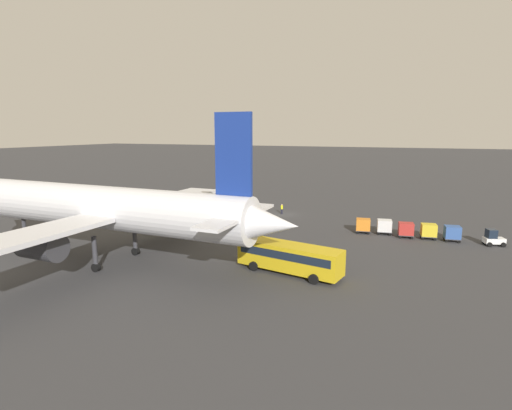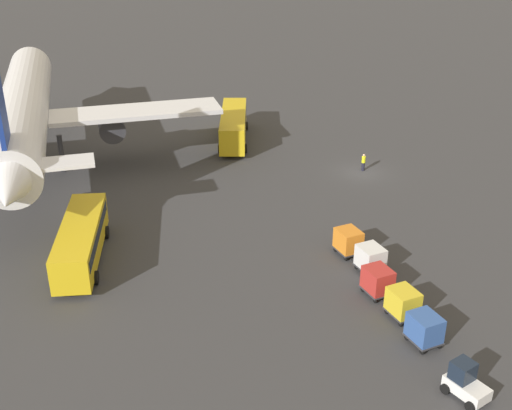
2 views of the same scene
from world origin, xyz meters
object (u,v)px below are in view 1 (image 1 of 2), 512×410
Objects in this scene: shuttle_bus_near at (192,208)px; worker_person at (282,209)px; cargo_cart_blue at (452,233)px; cargo_cart_red at (406,229)px; airplane at (105,208)px; cargo_cart_yellow at (429,230)px; cargo_cart_orange at (363,225)px; shuttle_bus_far at (289,256)px; baggage_tug at (493,238)px; cargo_cart_white at (384,226)px.

shuttle_bus_near reaches higher than worker_person.
shuttle_bus_near is 7.01× the size of worker_person.
cargo_cart_blue and cargo_cart_red have the same top height.
airplane reaches higher than cargo_cart_yellow.
cargo_cart_blue is 1.00× the size of cargo_cart_yellow.
shuttle_bus_far is at bearing 75.91° from cargo_cart_orange.
baggage_tug is 1.21× the size of cargo_cart_yellow.
worker_person is at bearing -33.75° from baggage_tug.
airplane is 16.59× the size of baggage_tug.
shuttle_bus_near is 32.74m from cargo_cart_red.
baggage_tug is 1.54× the size of worker_person.
shuttle_bus_far is 4.21× the size of baggage_tug.
cargo_cart_blue is (-26.37, 8.39, 0.32)m from worker_person.
cargo_cart_red is at bearing 163.67° from cargo_cart_white.
cargo_cart_yellow and cargo_cart_orange have the same top height.
shuttle_bus_near is 35.61m from cargo_cart_yellow.
worker_person is at bearing -105.76° from airplane.
airplane reaches higher than cargo_cart_blue.
airplane reaches higher than baggage_tug.
cargo_cart_blue is at bearing -119.09° from shuttle_bus_far.
baggage_tug is at bearing -179.22° from cargo_cart_red.
cargo_cart_blue is at bearing 179.66° from cargo_cart_orange.
worker_person is 27.68m from cargo_cart_blue.
shuttle_bus_far reaches higher than cargo_cart_yellow.
shuttle_bus_far is 5.10× the size of cargo_cart_orange.
shuttle_bus_far is 25.41m from cargo_cart_blue.
shuttle_bus_far is 20.14m from cargo_cart_orange.
cargo_cart_red is at bearing 2.99° from cargo_cart_blue.
cargo_cart_blue reaches higher than worker_person.
airplane is 3.94× the size of shuttle_bus_far.
shuttle_bus_near is at bearing 2.72° from cargo_cart_blue.
airplane is 20.10× the size of cargo_cart_white.
cargo_cart_orange is at bearing -3.67° from cargo_cart_red.
baggage_tug is 16.10m from cargo_cart_orange.
airplane is 20.10× the size of cargo_cart_blue.
cargo_cart_red is 1.00× the size of cargo_cart_white.
shuttle_bus_near is at bearing 3.07° from cargo_cart_yellow.
shuttle_bus_near reaches higher than cargo_cart_orange.
cargo_cart_white is at bearing -137.64° from airplane.
baggage_tug is 1.21× the size of cargo_cart_white.
shuttle_bus_near is 43.12m from baggage_tug.
baggage_tug is at bearing 176.99° from cargo_cart_white.
shuttle_bus_far is at bearing -167.27° from airplane.
shuttle_bus_near is at bearing 4.02° from cargo_cart_orange.
cargo_cart_white is (-7.76, -19.99, -0.64)m from shuttle_bus_far.
cargo_cart_red is at bearing -160.69° from shuttle_bus_near.
cargo_cart_orange is at bearing 9.35° from cargo_cart_white.
shuttle_bus_far is at bearing 49.97° from cargo_cart_blue.
baggage_tug reaches higher than cargo_cart_orange.
shuttle_bus_far is at bearing 24.23° from baggage_tug.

